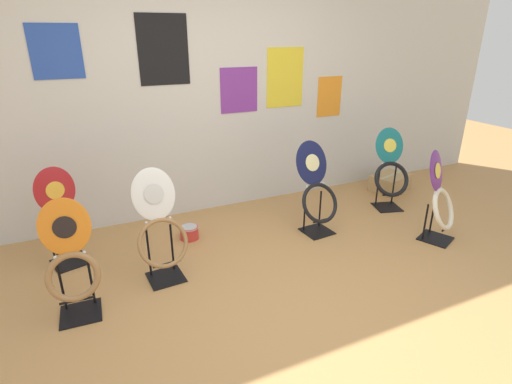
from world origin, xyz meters
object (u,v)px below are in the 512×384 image
(toilet_seat_display_teal_sax, at_px, (390,171))
(storage_box, at_px, (390,183))
(toilet_seat_display_purple_note, at_px, (441,201))
(paint_can, at_px, (189,232))
(toilet_seat_display_orange_sun, at_px, (72,267))
(toilet_seat_display_crimson_swirl, at_px, (62,219))
(toilet_seat_display_white_plain, at_px, (160,228))
(toilet_seat_display_navy_moon, at_px, (316,190))

(toilet_seat_display_teal_sax, distance_m, storage_box, 0.66)
(toilet_seat_display_purple_note, height_order, paint_can, toilet_seat_display_purple_note)
(toilet_seat_display_purple_note, xyz_separation_m, toilet_seat_display_orange_sun, (-3.22, 0.24, -0.00))
(toilet_seat_display_teal_sax, bearing_deg, toilet_seat_display_purple_note, -97.62)
(toilet_seat_display_teal_sax, xyz_separation_m, toilet_seat_display_orange_sun, (-3.32, -0.56, -0.04))
(toilet_seat_display_crimson_swirl, bearing_deg, toilet_seat_display_teal_sax, -3.92)
(toilet_seat_display_orange_sun, height_order, paint_can, toilet_seat_display_orange_sun)
(toilet_seat_display_teal_sax, xyz_separation_m, toilet_seat_display_white_plain, (-2.67, -0.33, 0.01))
(toilet_seat_display_purple_note, distance_m, toilet_seat_display_crimson_swirl, 3.43)
(toilet_seat_display_teal_sax, height_order, toilet_seat_display_navy_moon, toilet_seat_display_navy_moon)
(storage_box, bearing_deg, toilet_seat_display_orange_sun, -165.58)
(toilet_seat_display_purple_note, relative_size, toilet_seat_display_crimson_swirl, 1.01)
(toilet_seat_display_navy_moon, xyz_separation_m, paint_can, (-1.21, 0.36, -0.37))
(storage_box, bearing_deg, toilet_seat_display_navy_moon, -159.77)
(toilet_seat_display_teal_sax, relative_size, toilet_seat_display_orange_sun, 1.02)
(toilet_seat_display_crimson_swirl, height_order, toilet_seat_display_navy_moon, toilet_seat_display_navy_moon)
(toilet_seat_display_orange_sun, xyz_separation_m, storage_box, (3.73, 0.96, -0.30))
(paint_can, bearing_deg, toilet_seat_display_teal_sax, -5.30)
(paint_can, xyz_separation_m, storage_box, (2.70, 0.18, 0.03))
(toilet_seat_display_white_plain, xyz_separation_m, toilet_seat_display_orange_sun, (-0.66, -0.24, -0.05))
(toilet_seat_display_crimson_swirl, height_order, paint_can, toilet_seat_display_crimson_swirl)
(toilet_seat_display_crimson_swirl, xyz_separation_m, toilet_seat_display_white_plain, (0.71, -0.56, 0.03))
(toilet_seat_display_purple_note, distance_m, toilet_seat_display_teal_sax, 0.81)
(toilet_seat_display_crimson_swirl, relative_size, toilet_seat_display_teal_sax, 0.97)
(toilet_seat_display_purple_note, bearing_deg, toilet_seat_display_white_plain, 169.46)
(toilet_seat_display_teal_sax, distance_m, toilet_seat_display_white_plain, 2.68)
(toilet_seat_display_purple_note, bearing_deg, toilet_seat_display_orange_sun, 175.74)
(toilet_seat_display_teal_sax, xyz_separation_m, storage_box, (0.41, 0.40, -0.33))
(toilet_seat_display_navy_moon, xyz_separation_m, storage_box, (1.49, 0.55, -0.34))
(toilet_seat_display_purple_note, xyz_separation_m, storage_box, (0.51, 1.20, -0.30))
(toilet_seat_display_crimson_swirl, bearing_deg, toilet_seat_display_white_plain, -38.03)
(toilet_seat_display_purple_note, xyz_separation_m, toilet_seat_display_crimson_swirl, (-3.27, 1.03, 0.02))
(toilet_seat_display_crimson_swirl, height_order, toilet_seat_display_white_plain, toilet_seat_display_white_plain)
(toilet_seat_display_orange_sun, bearing_deg, toilet_seat_display_white_plain, 19.72)
(toilet_seat_display_orange_sun, xyz_separation_m, paint_can, (1.03, 0.77, -0.33))
(toilet_seat_display_crimson_swirl, relative_size, storage_box, 1.61)
(toilet_seat_display_navy_moon, bearing_deg, toilet_seat_display_white_plain, -173.68)
(toilet_seat_display_teal_sax, distance_m, toilet_seat_display_orange_sun, 3.37)
(paint_can, bearing_deg, toilet_seat_display_orange_sun, -143.07)
(toilet_seat_display_orange_sun, bearing_deg, paint_can, 36.93)
(toilet_seat_display_teal_sax, xyz_separation_m, paint_can, (-2.29, 0.21, -0.36))
(toilet_seat_display_navy_moon, bearing_deg, toilet_seat_display_orange_sun, -169.60)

